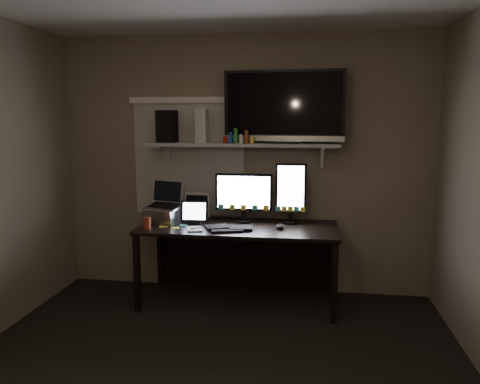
% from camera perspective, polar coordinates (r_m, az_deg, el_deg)
% --- Properties ---
extents(back_wall, '(3.60, 0.00, 3.60)m').
position_cam_1_polar(back_wall, '(4.58, 0.50, 3.26)').
color(back_wall, '#716051').
rests_on(back_wall, floor).
extents(window_blinds, '(1.10, 0.02, 1.10)m').
position_cam_1_polar(window_blinds, '(4.66, -6.25, 3.94)').
color(window_blinds, beige).
rests_on(window_blinds, back_wall).
extents(desk, '(1.80, 0.75, 0.73)m').
position_cam_1_polar(desk, '(4.46, 0.05, -6.01)').
color(desk, black).
rests_on(desk, floor).
extents(wall_shelf, '(1.80, 0.35, 0.03)m').
position_cam_1_polar(wall_shelf, '(4.39, 0.20, 5.82)').
color(wall_shelf, '#9F9F9B').
rests_on(wall_shelf, back_wall).
extents(monitor_landscape, '(0.54, 0.06, 0.47)m').
position_cam_1_polar(monitor_landscape, '(4.42, 0.46, -0.67)').
color(monitor_landscape, black).
rests_on(monitor_landscape, desk).
extents(monitor_portrait, '(0.29, 0.05, 0.57)m').
position_cam_1_polar(monitor_portrait, '(4.39, 6.21, -0.12)').
color(monitor_portrait, black).
rests_on(monitor_portrait, desk).
extents(keyboard, '(0.45, 0.28, 0.03)m').
position_cam_1_polar(keyboard, '(4.18, -1.31, -4.39)').
color(keyboard, black).
rests_on(keyboard, desk).
extents(mouse, '(0.08, 0.12, 0.04)m').
position_cam_1_polar(mouse, '(4.20, 4.92, -4.23)').
color(mouse, black).
rests_on(mouse, desk).
extents(notepad, '(0.18, 0.22, 0.01)m').
position_cam_1_polar(notepad, '(4.18, -5.56, -4.53)').
color(notepad, silver).
rests_on(notepad, desk).
extents(tablet, '(0.26, 0.12, 0.22)m').
position_cam_1_polar(tablet, '(4.37, -5.55, -2.49)').
color(tablet, black).
rests_on(tablet, desk).
extents(file_sorter, '(0.21, 0.11, 0.26)m').
position_cam_1_polar(file_sorter, '(4.58, -5.16, -1.73)').
color(file_sorter, black).
rests_on(file_sorter, desk).
extents(laptop, '(0.41, 0.36, 0.39)m').
position_cam_1_polar(laptop, '(4.47, -9.23, -1.24)').
color(laptop, '#AEAEB3').
rests_on(laptop, desk).
extents(cup, '(0.08, 0.08, 0.11)m').
position_cam_1_polar(cup, '(4.25, -11.28, -3.76)').
color(cup, maroon).
rests_on(cup, desk).
extents(sticky_notes, '(0.35, 0.29, 0.00)m').
position_cam_1_polar(sticky_notes, '(4.31, -8.25, -4.20)').
color(sticky_notes, '#FFE945').
rests_on(sticky_notes, desk).
extents(tv, '(1.11, 0.29, 0.66)m').
position_cam_1_polar(tv, '(4.34, 5.38, 10.31)').
color(tv, black).
rests_on(tv, wall_shelf).
extents(game_console, '(0.10, 0.27, 0.31)m').
position_cam_1_polar(game_console, '(4.45, -4.57, 8.03)').
color(game_console, silver).
rests_on(game_console, wall_shelf).
extents(speaker, '(0.17, 0.20, 0.30)m').
position_cam_1_polar(speaker, '(4.52, -8.89, 7.91)').
color(speaker, black).
rests_on(speaker, wall_shelf).
extents(bottles, '(0.22, 0.10, 0.14)m').
position_cam_1_polar(bottles, '(4.32, -0.19, 6.87)').
color(bottles, '#A50F0C').
rests_on(bottles, wall_shelf).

